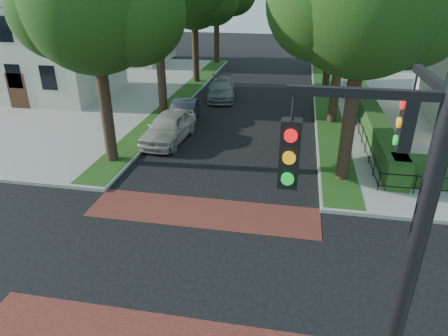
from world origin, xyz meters
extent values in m
plane|color=black|center=(0.00, 0.00, 0.00)|extent=(120.00, 120.00, 0.00)
cube|color=gray|center=(-19.50, 19.00, 0.07)|extent=(30.00, 30.00, 0.15)
cube|color=maroon|center=(0.00, 3.20, 0.01)|extent=(9.00, 2.20, 0.01)
cube|color=#204D16|center=(5.40, 19.10, 0.16)|extent=(1.60, 29.80, 0.02)
cube|color=#204D16|center=(-5.40, 19.10, 0.16)|extent=(1.60, 29.80, 0.02)
cylinder|color=black|center=(5.50, 7.00, 3.83)|extent=(0.56, 0.56, 7.35)
sphere|color=#1D3D10|center=(7.21, 7.30, 7.31)|extent=(4.65, 4.65, 4.65)
sphere|color=#1D3D10|center=(3.95, 6.80, 7.41)|extent=(4.34, 4.34, 4.34)
cylinder|color=black|center=(5.50, 15.00, 4.00)|extent=(0.56, 0.56, 7.70)
cylinder|color=black|center=(5.50, 24.00, 3.47)|extent=(0.56, 0.56, 6.65)
sphere|color=#1D3D10|center=(7.09, 24.30, 6.59)|extent=(4.35, 4.35, 4.35)
sphere|color=#1D3D10|center=(4.05, 23.80, 6.69)|extent=(4.06, 4.06, 4.06)
cylinder|color=black|center=(5.50, 33.00, 3.65)|extent=(0.56, 0.56, 7.00)
cylinder|color=black|center=(-5.50, 7.00, 3.65)|extent=(0.56, 0.56, 7.00)
sphere|color=#1D3D10|center=(-5.50, 7.00, 7.35)|extent=(6.00, 6.00, 6.00)
sphere|color=#1D3D10|center=(-3.85, 7.30, 6.95)|extent=(4.50, 4.50, 4.50)
sphere|color=#1D3D10|center=(-7.00, 6.80, 7.05)|extent=(4.20, 4.20, 4.20)
cylinder|color=black|center=(-5.50, 15.00, 4.17)|extent=(0.56, 0.56, 8.05)
cylinder|color=black|center=(-5.50, 24.00, 3.58)|extent=(0.56, 0.56, 6.86)
cylinder|color=black|center=(-5.50, 33.00, 3.72)|extent=(0.56, 0.56, 7.14)
cube|color=#224819|center=(7.70, 15.00, 0.75)|extent=(1.00, 18.00, 1.20)
cube|color=beige|center=(-15.50, 18.00, 3.40)|extent=(9.00, 8.00, 6.50)
cube|color=beige|center=(-15.50, 32.00, 3.40)|extent=(9.00, 8.00, 6.50)
cylinder|color=black|center=(5.10, -4.60, 4.15)|extent=(0.26, 0.26, 8.00)
cube|color=black|center=(4.10, -4.60, 6.95)|extent=(2.00, 0.12, 0.12)
cube|color=black|center=(5.10, -3.70, 6.95)|extent=(0.12, 1.80, 0.12)
cube|color=black|center=(3.20, -4.60, 6.05)|extent=(0.28, 0.22, 1.00)
cylinder|color=red|center=(3.20, -4.73, 6.37)|extent=(0.18, 0.05, 0.18)
cylinder|color=orange|center=(3.20, -4.73, 6.05)|extent=(0.18, 0.05, 0.18)
cylinder|color=#0CB226|center=(3.20, -4.73, 5.73)|extent=(0.18, 0.05, 0.18)
cube|color=black|center=(5.10, -2.90, 6.05)|extent=(0.22, 0.28, 1.00)
cylinder|color=red|center=(4.97, -2.90, 6.37)|extent=(0.05, 0.18, 0.18)
cylinder|color=orange|center=(4.97, -2.90, 6.05)|extent=(0.05, 0.18, 0.18)
cylinder|color=#0CB226|center=(4.97, -2.90, 5.73)|extent=(0.05, 0.18, 0.18)
imported|color=beige|center=(-3.60, 10.26, 0.82)|extent=(2.32, 4.96, 1.64)
imported|color=#1D222C|center=(-3.60, 13.44, 0.70)|extent=(2.02, 4.40, 1.40)
imported|color=slate|center=(-2.39, 19.49, 0.70)|extent=(2.68, 5.06, 1.40)
camera|label=1|loc=(3.24, -9.74, 8.24)|focal=32.00mm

